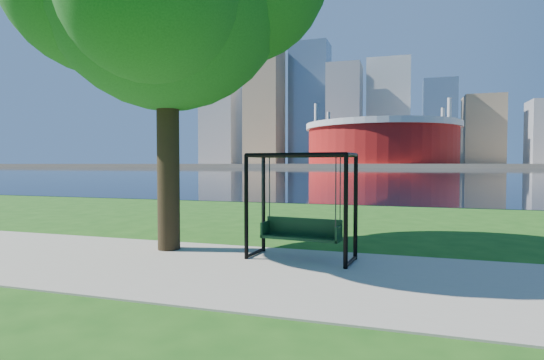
% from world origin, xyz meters
% --- Properties ---
extents(ground, '(900.00, 900.00, 0.00)m').
position_xyz_m(ground, '(0.00, 0.00, 0.00)').
color(ground, '#1E5114').
rests_on(ground, ground).
extents(path, '(120.00, 4.00, 0.03)m').
position_xyz_m(path, '(0.00, -0.50, 0.01)').
color(path, '#9E937F').
rests_on(path, ground).
extents(river, '(900.00, 180.00, 0.02)m').
position_xyz_m(river, '(0.00, 102.00, 0.01)').
color(river, black).
rests_on(river, ground).
extents(far_bank, '(900.00, 228.00, 2.00)m').
position_xyz_m(far_bank, '(0.00, 306.00, 1.00)').
color(far_bank, '#937F60').
rests_on(far_bank, ground).
extents(stadium, '(83.00, 83.00, 32.00)m').
position_xyz_m(stadium, '(-10.00, 235.00, 14.23)').
color(stadium, maroon).
rests_on(stadium, far_bank).
extents(skyline, '(392.00, 66.00, 96.50)m').
position_xyz_m(skyline, '(-4.27, 319.39, 35.89)').
color(skyline, gray).
rests_on(skyline, far_bank).
extents(swing, '(2.11, 1.08, 2.08)m').
position_xyz_m(swing, '(0.60, 0.62, 1.00)').
color(swing, black).
rests_on(swing, ground).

